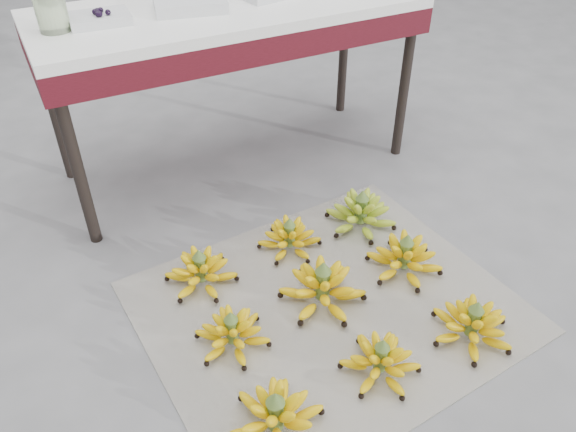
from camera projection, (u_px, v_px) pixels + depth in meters
name	position (u px, v px, depth m)	size (l,w,h in m)	color
ground	(323.00, 308.00, 2.01)	(60.00, 60.00, 0.00)	slate
newspaper_mat	(328.00, 307.00, 2.01)	(1.25, 1.05, 0.01)	silver
bunch_front_left	(276.00, 418.00, 1.58)	(0.34, 0.34, 0.17)	#FFDE00
bunch_front_center	(380.00, 361.00, 1.75)	(0.32, 0.32, 0.15)	#FFDE00
bunch_front_right	(472.00, 325.00, 1.86)	(0.36, 0.36, 0.17)	#FFDE00
bunch_mid_left	(232.00, 333.00, 1.84)	(0.31, 0.31, 0.15)	#FFDE00
bunch_mid_center	(322.00, 288.00, 1.99)	(0.31, 0.31, 0.19)	#FFDE00
bunch_mid_right	(405.00, 258.00, 2.12)	(0.29, 0.29, 0.17)	#FFDE00
bunch_back_left	(201.00, 272.00, 2.07)	(0.34, 0.34, 0.16)	#FFDE00
bunch_back_center	(290.00, 238.00, 2.23)	(0.30, 0.30, 0.15)	#FFDE00
bunch_back_right	(361.00, 214.00, 2.34)	(0.34, 0.34, 0.18)	olive
vendor_table	(230.00, 25.00, 2.36)	(1.61, 0.65, 0.77)	black
tray_far_left	(100.00, 18.00, 2.10)	(0.23, 0.17, 0.06)	silver
tray_left	(190.00, 4.00, 2.22)	(0.32, 0.26, 0.04)	silver
glass_jar	(51.00, 12.00, 2.00)	(0.11, 0.11, 0.14)	#DBF3C1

